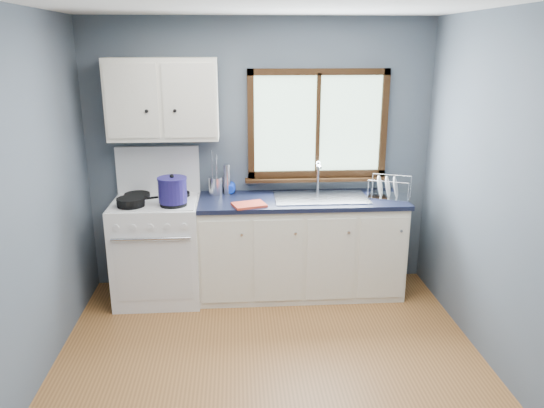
{
  "coord_description": "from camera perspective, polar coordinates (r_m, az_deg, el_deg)",
  "views": [
    {
      "loc": [
        -0.22,
        -3.09,
        2.25
      ],
      "look_at": [
        0.05,
        0.9,
        1.05
      ],
      "focal_mm": 35.0,
      "sensor_mm": 36.0,
      "label": 1
    }
  ],
  "objects": [
    {
      "name": "floor",
      "position": [
        3.83,
        0.18,
        -19.43
      ],
      "size": [
        3.2,
        3.6,
        0.02
      ],
      "primitive_type": "cube",
      "color": "#955F2E",
      "rests_on": "ground"
    },
    {
      "name": "wall_back",
      "position": [
        5.0,
        -1.29,
        5.19
      ],
      "size": [
        3.2,
        0.02,
        2.5
      ],
      "primitive_type": "cube",
      "color": "#4F5963",
      "rests_on": "ground"
    },
    {
      "name": "wall_left",
      "position": [
        3.53,
        -26.88,
        -1.62
      ],
      "size": [
        0.02,
        3.6,
        2.5
      ],
      "primitive_type": "cube",
      "color": "#4F5963",
      "rests_on": "ground"
    },
    {
      "name": "wall_right",
      "position": [
        3.73,
        25.73,
        -0.56
      ],
      "size": [
        0.02,
        3.6,
        2.5
      ],
      "primitive_type": "cube",
      "color": "#4F5963",
      "rests_on": "ground"
    },
    {
      "name": "gas_range",
      "position": [
        4.94,
        -12.15,
        -4.5
      ],
      "size": [
        0.76,
        0.69,
        1.36
      ],
      "color": "white",
      "rests_on": "floor"
    },
    {
      "name": "base_cabinets",
      "position": [
        4.97,
        3.06,
        -5.05
      ],
      "size": [
        1.85,
        0.6,
        0.88
      ],
      "color": "silver",
      "rests_on": "floor"
    },
    {
      "name": "countertop",
      "position": [
        4.81,
        3.15,
        0.38
      ],
      "size": [
        1.89,
        0.64,
        0.04
      ],
      "primitive_type": "cube",
      "color": "black",
      "rests_on": "base_cabinets"
    },
    {
      "name": "sink",
      "position": [
        4.84,
        5.25,
        -0.04
      ],
      "size": [
        0.84,
        0.46,
        0.44
      ],
      "color": "silver",
      "rests_on": "countertop"
    },
    {
      "name": "window",
      "position": [
        4.98,
        4.94,
        7.71
      ],
      "size": [
        1.36,
        0.1,
        1.03
      ],
      "color": "#9EC6A8",
      "rests_on": "wall_back"
    },
    {
      "name": "upper_cabinets",
      "position": [
        4.77,
        -11.66,
        10.98
      ],
      "size": [
        0.95,
        0.35,
        0.7
      ],
      "color": "silver",
      "rests_on": "wall_back"
    },
    {
      "name": "skillet",
      "position": [
        4.66,
        -14.93,
        0.36
      ],
      "size": [
        0.38,
        0.31,
        0.05
      ],
      "rotation": [
        0.0,
        0.0,
        0.41
      ],
      "color": "black",
      "rests_on": "gas_range"
    },
    {
      "name": "stockpot",
      "position": [
        4.59,
        -10.65,
        1.53
      ],
      "size": [
        0.27,
        0.27,
        0.25
      ],
      "rotation": [
        0.0,
        0.0,
        0.1
      ],
      "color": "navy",
      "rests_on": "gas_range"
    },
    {
      "name": "utensil_crock",
      "position": [
        4.93,
        -6.07,
        2.0
      ],
      "size": [
        0.17,
        0.17,
        0.42
      ],
      "rotation": [
        0.0,
        0.0,
        0.43
      ],
      "color": "silver",
      "rests_on": "countertop"
    },
    {
      "name": "thermos",
      "position": [
        4.92,
        -4.88,
        2.67
      ],
      "size": [
        0.07,
        0.07,
        0.28
      ],
      "primitive_type": "cylinder",
      "rotation": [
        0.0,
        0.0,
        0.1
      ],
      "color": "silver",
      "rests_on": "countertop"
    },
    {
      "name": "soap_bottle",
      "position": [
        4.89,
        -4.58,
        2.43
      ],
      "size": [
        0.1,
        0.1,
        0.25
      ],
      "primitive_type": "imported",
      "rotation": [
        0.0,
        0.0,
        -0.07
      ],
      "color": "#0F38D0",
      "rests_on": "countertop"
    },
    {
      "name": "dish_towel",
      "position": [
        4.57,
        -2.48,
        -0.08
      ],
      "size": [
        0.32,
        0.27,
        0.02
      ],
      "primitive_type": "cube",
      "rotation": [
        0.0,
        0.0,
        0.3
      ],
      "color": "#D0432B",
      "rests_on": "countertop"
    },
    {
      "name": "dish_rack",
      "position": [
        4.94,
        12.43,
        1.32
      ],
      "size": [
        0.45,
        0.4,
        0.19
      ],
      "rotation": [
        0.0,
        0.0,
        -0.4
      ],
      "color": "silver",
      "rests_on": "countertop"
    }
  ]
}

